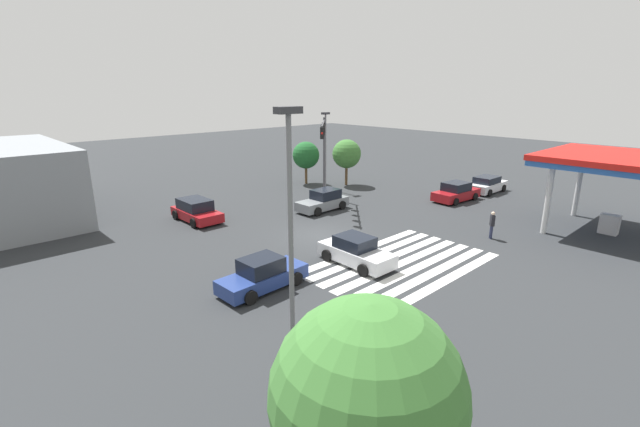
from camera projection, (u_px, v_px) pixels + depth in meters
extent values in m
plane|color=#2B2D30|center=(320.00, 235.00, 28.13)|extent=(134.26, 134.26, 0.00)
cube|color=silver|center=(446.00, 280.00, 21.58)|extent=(10.48, 0.60, 0.01)
cube|color=silver|center=(430.00, 274.00, 22.24)|extent=(10.48, 0.60, 0.01)
cube|color=silver|center=(415.00, 269.00, 22.91)|extent=(10.48, 0.60, 0.01)
cube|color=silver|center=(400.00, 264.00, 23.57)|extent=(10.48, 0.60, 0.01)
cube|color=silver|center=(387.00, 259.00, 24.24)|extent=(10.48, 0.60, 0.01)
cube|color=silver|center=(374.00, 254.00, 24.91)|extent=(10.48, 0.60, 0.01)
cube|color=silver|center=(362.00, 250.00, 25.57)|extent=(10.48, 0.60, 0.01)
cylinder|color=#47474C|center=(324.00, 158.00, 37.14)|extent=(0.18, 0.18, 6.95)
cylinder|color=#47474C|center=(323.00, 123.00, 33.16)|extent=(4.62, 4.62, 0.12)
cube|color=black|center=(324.00, 128.00, 34.52)|extent=(0.40, 0.40, 0.84)
sphere|color=red|center=(323.00, 128.00, 34.37)|extent=(0.16, 0.16, 0.16)
cube|color=black|center=(323.00, 129.00, 33.19)|extent=(0.40, 0.40, 0.84)
sphere|color=gold|center=(323.00, 130.00, 33.04)|extent=(0.16, 0.16, 0.16)
cube|color=black|center=(323.00, 131.00, 31.86)|extent=(0.40, 0.40, 0.84)
sphere|color=green|center=(323.00, 131.00, 31.71)|extent=(0.16, 0.16, 0.16)
cube|color=black|center=(322.00, 133.00, 30.53)|extent=(0.40, 0.40, 0.84)
sphere|color=red|center=(322.00, 133.00, 30.37)|extent=(0.16, 0.16, 0.16)
cube|color=navy|center=(263.00, 278.00, 20.53)|extent=(4.52, 1.86, 0.68)
cube|color=black|center=(261.00, 265.00, 20.27)|extent=(1.95, 1.59, 0.74)
cylinder|color=black|center=(274.00, 269.00, 22.11)|extent=(0.68, 0.25, 0.67)
cylinder|color=black|center=(296.00, 279.00, 20.94)|extent=(0.68, 0.25, 0.67)
cylinder|color=black|center=(229.00, 285.00, 20.22)|extent=(0.68, 0.25, 0.67)
cylinder|color=black|center=(251.00, 298.00, 19.06)|extent=(0.68, 0.25, 0.67)
cube|color=silver|center=(487.00, 186.00, 39.71)|extent=(4.46, 1.86, 0.74)
cube|color=black|center=(487.00, 180.00, 39.39)|extent=(2.35, 1.67, 0.60)
cylinder|color=black|center=(485.00, 185.00, 41.34)|extent=(0.64, 0.22, 0.64)
cylinder|color=black|center=(504.00, 188.00, 40.01)|extent=(0.64, 0.22, 0.64)
cylinder|color=black|center=(470.00, 189.00, 39.54)|extent=(0.64, 0.22, 0.64)
cylinder|color=black|center=(490.00, 193.00, 38.22)|extent=(0.64, 0.22, 0.64)
cube|color=maroon|center=(456.00, 194.00, 36.70)|extent=(4.70, 2.24, 0.73)
cube|color=black|center=(456.00, 186.00, 36.46)|extent=(2.26, 1.86, 0.71)
cylinder|color=black|center=(456.00, 193.00, 38.34)|extent=(0.64, 0.27, 0.63)
cylinder|color=black|center=(475.00, 197.00, 36.89)|extent=(0.64, 0.27, 0.63)
cylinder|color=black|center=(436.00, 197.00, 36.64)|extent=(0.64, 0.27, 0.63)
cylinder|color=black|center=(456.00, 202.00, 35.19)|extent=(0.64, 0.27, 0.63)
cube|color=gray|center=(322.00, 204.00, 33.75)|extent=(4.42, 1.82, 0.72)
cube|color=black|center=(326.00, 194.00, 33.80)|extent=(2.13, 1.60, 0.73)
cylinder|color=black|center=(318.00, 212.00, 32.28)|extent=(0.69, 0.23, 0.69)
cylinder|color=black|center=(302.00, 207.00, 33.51)|extent=(0.69, 0.23, 0.69)
cylinder|color=black|center=(342.00, 205.00, 34.10)|extent=(0.69, 0.23, 0.69)
cylinder|color=black|center=(326.00, 201.00, 35.33)|extent=(0.69, 0.23, 0.69)
cube|color=silver|center=(356.00, 255.00, 23.38)|extent=(1.84, 4.43, 0.74)
cube|color=black|center=(355.00, 242.00, 23.28)|extent=(1.63, 1.96, 0.65)
cylinder|color=black|center=(386.00, 261.00, 23.06)|extent=(0.23, 0.68, 0.68)
cylinder|color=black|center=(363.00, 270.00, 21.89)|extent=(0.23, 0.68, 0.68)
cylinder|color=black|center=(350.00, 248.00, 25.00)|extent=(0.23, 0.68, 0.68)
cylinder|color=black|center=(327.00, 256.00, 23.83)|extent=(0.23, 0.68, 0.68)
cube|color=maroon|center=(197.00, 214.00, 31.07)|extent=(1.99, 4.42, 0.64)
cube|color=black|center=(195.00, 204.00, 31.02)|extent=(1.78, 2.53, 0.76)
cylinder|color=black|center=(219.00, 217.00, 30.82)|extent=(0.22, 0.70, 0.70)
cylinder|color=black|center=(193.00, 223.00, 29.50)|extent=(0.22, 0.70, 0.70)
cylinder|color=black|center=(200.00, 210.00, 32.73)|extent=(0.22, 0.70, 0.70)
cylinder|color=black|center=(176.00, 215.00, 31.41)|extent=(0.22, 0.70, 0.70)
cube|color=#23519E|center=(622.00, 163.00, 27.15)|extent=(8.57, 8.57, 0.35)
cube|color=red|center=(623.00, 158.00, 27.05)|extent=(8.74, 8.74, 0.36)
cube|color=#B2B2B7|center=(609.00, 224.00, 28.30)|extent=(0.70, 1.10, 1.30)
cylinder|color=silver|center=(548.00, 200.00, 27.98)|extent=(0.36, 0.36, 4.54)
cylinder|color=silver|center=(578.00, 186.00, 31.91)|extent=(0.36, 0.36, 4.54)
cylinder|color=#232842|center=(491.00, 232.00, 27.34)|extent=(0.14, 0.14, 0.87)
cylinder|color=#232842|center=(491.00, 232.00, 27.49)|extent=(0.14, 0.14, 0.87)
cube|color=black|center=(492.00, 220.00, 27.19)|extent=(0.41, 0.41, 0.69)
sphere|color=beige|center=(493.00, 213.00, 27.06)|extent=(0.24, 0.24, 0.24)
cylinder|color=slate|center=(325.00, 153.00, 40.18)|extent=(0.16, 0.16, 7.00)
cube|color=#333338|center=(326.00, 113.00, 39.16)|extent=(0.80, 0.36, 0.20)
cylinder|color=slate|center=(291.00, 257.00, 13.15)|extent=(0.16, 0.16, 8.61)
cube|color=#333338|center=(288.00, 110.00, 11.91)|extent=(0.80, 0.36, 0.20)
cylinder|color=brown|center=(346.00, 175.00, 42.57)|extent=(0.26, 0.26, 1.92)
sphere|color=#3D7533|center=(347.00, 154.00, 41.96)|extent=(2.81, 2.81, 2.81)
cylinder|color=brown|center=(306.00, 175.00, 43.25)|extent=(0.26, 0.26, 1.75)
sphere|color=#1E5B28|center=(306.00, 155.00, 42.69)|extent=(2.68, 2.68, 2.68)
sphere|color=#3D7533|center=(367.00, 394.00, 7.86)|extent=(3.68, 3.68, 3.68)
cylinder|color=red|center=(319.00, 321.00, 17.11)|extent=(0.22, 0.22, 0.70)
sphere|color=red|center=(319.00, 312.00, 17.00)|extent=(0.20, 0.20, 0.20)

